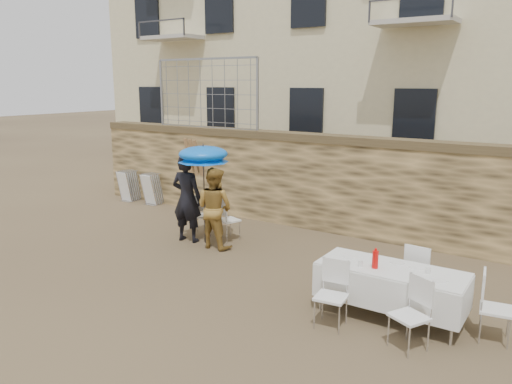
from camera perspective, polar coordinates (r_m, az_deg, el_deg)
The scene contains 17 objects.
ground at distance 8.36m, azimuth -10.88°, elevation -11.84°, with size 80.00×80.00×0.00m, color brown.
stone_wall at distance 11.94m, azimuth 5.80°, elevation 1.23°, with size 13.00×0.50×2.20m, color olive.
chain_link_fence at distance 13.37m, azimuth -5.69°, elevation 11.05°, with size 3.20×0.06×1.80m, color gray, non-canonical shape.
man_suit at distance 10.86m, azimuth -7.90°, elevation -0.72°, with size 0.70×0.46×1.91m, color black.
woman_dress at distance 10.41m, azimuth -4.77°, elevation -1.81°, with size 0.83×0.64×1.70m, color gold.
umbrella at distance 10.51m, azimuth -6.04°, elevation 3.99°, with size 1.08×1.08×1.99m.
couple_chair_left at distance 11.38m, azimuth -6.01°, elevation -2.54°, with size 0.48×0.48×0.96m, color white, non-canonical shape.
couple_chair_right at distance 10.96m, azimuth -3.17°, elevation -3.07°, with size 0.48×0.48×0.96m, color white, non-canonical shape.
banquet_table at distance 7.58m, azimuth 15.23°, elevation -8.66°, with size 2.10×0.85×0.78m.
soda_bottle at distance 7.45m, azimuth 13.47°, elevation -7.52°, with size 0.09×0.09×0.26m, color red.
table_chair_front_left at distance 7.22m, azimuth 8.58°, elevation -11.58°, with size 0.48×0.48×0.96m, color white, non-canonical shape.
table_chair_front_right at distance 6.89m, azimuth 17.13°, elevation -13.26°, with size 0.48×0.48×0.96m, color white, non-canonical shape.
table_chair_back at distance 8.34m, azimuth 18.21°, elevation -8.73°, with size 0.48×0.48×0.96m, color white, non-canonical shape.
table_chair_side at distance 7.51m, azimuth 25.77°, elevation -11.79°, with size 0.48×0.48×0.96m, color white, non-canonical shape.
chair_stack_left at distance 15.18m, azimuth -13.77°, elevation 0.87°, with size 0.46×0.55×0.92m, color white, non-canonical shape.
chair_stack_right at distance 14.54m, azimuth -11.34°, elevation 0.49°, with size 0.46×0.47×0.92m, color white, non-canonical shape.
wood_planks at distance 13.43m, azimuth -6.35°, elevation 2.03°, with size 0.70×0.20×2.00m, color #A37749, non-canonical shape.
Camera 1 is at (5.40, -5.40, 3.40)m, focal length 35.00 mm.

